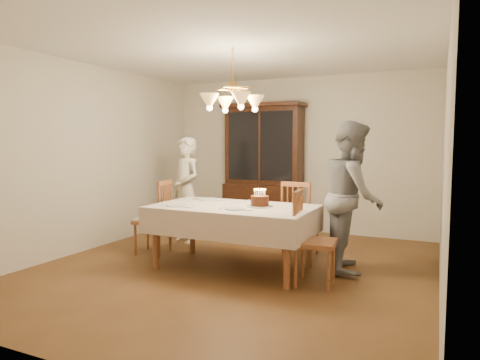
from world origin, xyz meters
The scene contains 14 objects.
ground centered at (0.00, 0.00, 0.00)m, with size 5.00×5.00×0.00m, color #533217.
room_shell centered at (0.00, 0.00, 1.58)m, with size 5.00×5.00×5.00m.
dining_table centered at (0.00, 0.00, 0.68)m, with size 1.90×1.10×0.76m.
china_hutch centered at (-0.52, 2.25, 1.04)m, with size 1.38×0.54×2.16m.
chair_far_side centered at (0.55, 0.93, 0.44)m, with size 0.47×0.45×1.00m.
chair_left_end centered at (-1.29, 0.18, 0.45)m, with size 0.49×0.51×1.00m.
chair_right_end centered at (1.03, -0.16, 0.44)m, with size 0.46×0.48×1.00m.
elderly_woman centered at (-1.24, 0.95, 0.80)m, with size 0.58×0.38×1.59m, color #EBE2C7.
adult_in_grey centered at (1.30, 0.56, 0.88)m, with size 0.85×0.67×1.76m, color slate.
birthday_cake centered at (0.32, 0.07, 0.82)m, with size 0.30×0.30×0.21m.
place_setting_near_left centered at (-0.57, -0.31, 0.77)m, with size 0.38×0.24×0.02m.
place_setting_near_right centered at (0.16, -0.23, 0.77)m, with size 0.38×0.23×0.02m.
place_setting_far_left centered at (-0.51, 0.34, 0.77)m, with size 0.42×0.27×0.02m.
chandelier centered at (0.00, 0.00, 1.98)m, with size 0.62×0.62×0.73m.
Camera 1 is at (2.20, -4.51, 1.50)m, focal length 32.00 mm.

